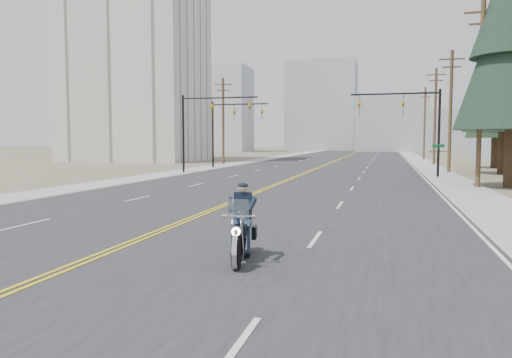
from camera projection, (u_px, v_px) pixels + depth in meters
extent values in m
plane|color=#776D56|center=(86.00, 262.00, 12.04)|extent=(400.00, 400.00, 0.00)
cube|color=#303033|center=(341.00, 159.00, 79.55)|extent=(20.00, 200.00, 0.01)
cube|color=#A5A5A0|center=(271.00, 158.00, 82.46)|extent=(3.00, 200.00, 0.01)
cube|color=#A5A5A0|center=(417.00, 159.00, 76.64)|extent=(3.00, 200.00, 0.01)
cylinder|color=black|center=(183.00, 134.00, 45.41)|extent=(0.20, 0.20, 7.00)
cylinder|color=black|center=(219.00, 98.00, 44.28)|extent=(7.00, 0.14, 0.14)
imported|color=#BF8C0C|center=(212.00, 105.00, 44.51)|extent=(0.21, 0.26, 1.30)
imported|color=#BF8C0C|center=(250.00, 105.00, 43.62)|extent=(0.21, 0.26, 1.30)
cylinder|color=black|center=(439.00, 133.00, 39.85)|extent=(0.20, 0.20, 7.00)
cylinder|color=black|center=(394.00, 94.00, 40.49)|extent=(7.00, 0.14, 0.14)
imported|color=#BF8C0C|center=(403.00, 102.00, 40.36)|extent=(0.21, 0.26, 1.30)
imported|color=#BF8C0C|center=(359.00, 102.00, 41.25)|extent=(0.21, 0.26, 1.30)
cylinder|color=black|center=(213.00, 135.00, 53.13)|extent=(0.20, 0.20, 7.00)
cylinder|color=black|center=(240.00, 104.00, 52.12)|extent=(6.00, 0.14, 0.14)
imported|color=#BF8C0C|center=(234.00, 110.00, 52.32)|extent=(0.21, 0.26, 1.30)
imported|color=#BF8C0C|center=(262.00, 110.00, 51.57)|extent=(0.21, 0.26, 1.30)
cylinder|color=black|center=(438.00, 162.00, 38.14)|extent=(0.06, 0.06, 2.60)
cube|color=#0C5926|center=(438.00, 146.00, 38.05)|extent=(0.90, 0.03, 0.25)
cylinder|color=brown|center=(481.00, 94.00, 30.62)|extent=(0.30, 0.30, 11.50)
cube|color=brown|center=(483.00, 12.00, 30.24)|extent=(2.20, 0.12, 0.12)
cube|color=brown|center=(483.00, 24.00, 30.29)|extent=(1.60, 0.12, 0.12)
cylinder|color=brown|center=(450.00, 112.00, 45.10)|extent=(0.30, 0.30, 11.00)
cube|color=brown|center=(452.00, 59.00, 44.74)|extent=(2.20, 0.12, 0.12)
cube|color=brown|center=(452.00, 67.00, 44.80)|extent=(1.60, 0.12, 0.12)
cylinder|color=brown|center=(435.00, 117.00, 59.55)|extent=(0.30, 0.30, 11.50)
cube|color=brown|center=(436.00, 75.00, 59.17)|extent=(2.20, 0.12, 0.12)
cube|color=brown|center=(436.00, 81.00, 59.22)|extent=(1.60, 0.12, 0.12)
cylinder|color=brown|center=(425.00, 123.00, 75.97)|extent=(0.30, 0.30, 11.00)
cube|color=brown|center=(425.00, 92.00, 75.60)|extent=(2.20, 0.12, 0.12)
cube|color=brown|center=(425.00, 97.00, 75.66)|extent=(1.60, 0.12, 0.12)
cylinder|color=brown|center=(223.00, 121.00, 61.09)|extent=(0.30, 0.30, 10.50)
cube|color=brown|center=(223.00, 85.00, 60.74)|extent=(2.20, 0.12, 0.12)
cube|color=brown|center=(223.00, 90.00, 60.80)|extent=(1.60, 0.12, 0.12)
cube|color=silver|center=(135.00, 55.00, 71.00)|extent=(18.00, 14.00, 30.00)
cube|color=#B7BCC6|center=(223.00, 110.00, 130.95)|extent=(14.00, 12.00, 22.00)
cube|color=#ADB2B7|center=(391.00, 125.00, 130.03)|extent=(18.00, 14.00, 14.00)
cube|color=#ADB2B7|center=(322.00, 107.00, 149.09)|extent=(20.00, 15.00, 26.00)
cube|color=#B7BCC6|center=(449.00, 130.00, 149.92)|extent=(14.00, 14.00, 12.00)
cube|color=#ADB2B7|center=(191.00, 123.00, 149.44)|extent=(12.00, 12.00, 16.00)
cylinder|color=#382619|center=(510.00, 159.00, 30.60)|extent=(0.70, 0.70, 3.58)
cylinder|color=#382619|center=(502.00, 153.00, 43.00)|extent=(0.64, 0.64, 3.65)
cone|color=black|center=(505.00, 67.00, 42.43)|extent=(6.58, 6.58, 10.96)
cone|color=black|center=(507.00, 30.00, 42.19)|extent=(4.93, 4.93, 8.22)
cylinder|color=#382619|center=(494.00, 153.00, 52.44)|extent=(0.74, 0.74, 3.19)
cone|color=black|center=(497.00, 92.00, 51.95)|extent=(5.96, 5.96, 9.58)
cone|color=black|center=(498.00, 65.00, 51.74)|extent=(4.47, 4.47, 7.18)
cone|color=black|center=(499.00, 39.00, 51.53)|extent=(2.98, 2.98, 5.11)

